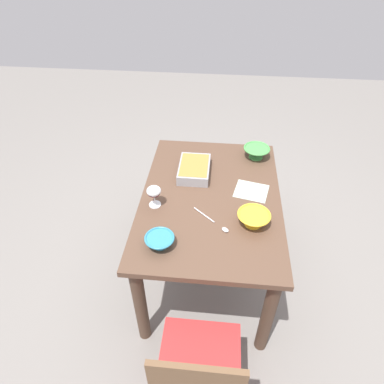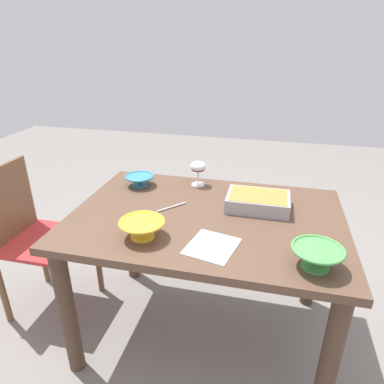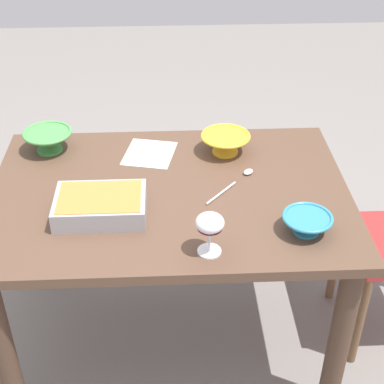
# 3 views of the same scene
# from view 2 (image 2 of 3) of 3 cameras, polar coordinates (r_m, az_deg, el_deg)

# --- Properties ---
(ground_plane) EXTENTS (8.00, 8.00, 0.00)m
(ground_plane) POSITION_cam_2_polar(r_m,az_deg,el_deg) (2.10, 2.02, -21.90)
(ground_plane) COLOR gray
(dining_table) EXTENTS (1.28, 0.89, 0.74)m
(dining_table) POSITION_cam_2_polar(r_m,az_deg,el_deg) (1.71, 2.33, -7.46)
(dining_table) COLOR brown
(dining_table) RESTS_ON ground_plane
(chair) EXTENTS (0.44, 0.40, 0.89)m
(chair) POSITION_cam_2_polar(r_m,az_deg,el_deg) (2.17, -24.93, -6.41)
(chair) COLOR #B22D2D
(chair) RESTS_ON ground_plane
(wine_glass) EXTENTS (0.09, 0.09, 0.14)m
(wine_glass) POSITION_cam_2_polar(r_m,az_deg,el_deg) (1.93, 1.02, 4.00)
(wine_glass) COLOR white
(wine_glass) RESTS_ON dining_table
(casserole_dish) EXTENTS (0.30, 0.21, 0.07)m
(casserole_dish) POSITION_cam_2_polar(r_m,az_deg,el_deg) (1.72, 10.87, -1.43)
(casserole_dish) COLOR #99999E
(casserole_dish) RESTS_ON dining_table
(mixing_bowl) EXTENTS (0.16, 0.16, 0.06)m
(mixing_bowl) POSITION_cam_2_polar(r_m,az_deg,el_deg) (1.97, -8.68, 2.04)
(mixing_bowl) COLOR teal
(mixing_bowl) RESTS_ON dining_table
(small_bowl) EXTENTS (0.19, 0.19, 0.08)m
(small_bowl) POSITION_cam_2_polar(r_m,az_deg,el_deg) (1.46, -8.24, -5.90)
(small_bowl) COLOR yellow
(small_bowl) RESTS_ON dining_table
(serving_bowl) EXTENTS (0.19, 0.19, 0.09)m
(serving_bowl) POSITION_cam_2_polar(r_m,az_deg,el_deg) (1.35, 19.97, -9.99)
(serving_bowl) COLOR #4C994C
(serving_bowl) RESTS_ON dining_table
(serving_spoon) EXTENTS (0.20, 0.22, 0.01)m
(serving_spoon) POSITION_cam_2_polar(r_m,az_deg,el_deg) (1.66, -6.54, -3.40)
(serving_spoon) COLOR silver
(serving_spoon) RESTS_ON dining_table
(napkin) EXTENTS (0.23, 0.24, 0.00)m
(napkin) POSITION_cam_2_polar(r_m,az_deg,el_deg) (1.41, 3.31, -8.94)
(napkin) COLOR #B2CCB7
(napkin) RESTS_ON dining_table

